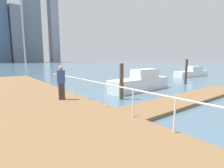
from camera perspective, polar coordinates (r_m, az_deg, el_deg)
ground_plane at (r=16.56m, az=-10.10°, el=-0.61°), size 300.00×300.00×0.00m
floating_dock at (r=11.93m, az=25.04°, el=-4.36°), size 12.81×2.00×0.18m
boardwalk_railing at (r=4.89m, az=29.46°, el=-8.43°), size 0.06×22.68×1.08m
dock_piling_0 at (r=19.11m, az=23.88°, el=3.86°), size 0.25×0.25×2.56m
dock_piling_2 at (r=10.69m, az=3.23°, el=0.82°), size 0.25×0.25×2.31m
moored_boat_0 at (r=14.22m, az=9.90°, el=0.63°), size 6.17×1.73×1.74m
moored_boat_4 at (r=27.67m, az=25.47°, el=3.50°), size 6.05×2.30×1.53m
pedestrian_1 at (r=9.36m, az=-16.85°, el=0.64°), size 0.42×0.40×1.82m
skyline_tower_4 at (r=149.87m, az=-29.94°, el=14.32°), size 7.85×10.29×41.52m
skyline_tower_5 at (r=161.80m, az=-25.84°, el=20.44°), size 13.70×14.46×76.87m
skyline_tower_6 at (r=162.09m, az=-19.39°, el=19.03°), size 7.01×11.70×67.23m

